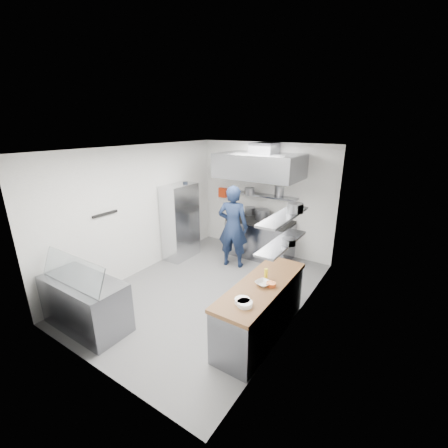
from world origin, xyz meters
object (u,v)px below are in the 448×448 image
Objects in this scene: gas_range at (260,239)px; chef at (233,227)px; wire_rack at (180,222)px; display_case at (86,303)px.

gas_range is 0.83× the size of chef.
wire_rack is (-1.35, -0.28, -0.04)m from chef.
gas_range is 2.04m from wire_rack.
wire_rack is at bearing -3.75° from chef.
wire_rack is 3.06m from display_case.
display_case is (-1.10, -4.10, -0.03)m from gas_range.
chef is 1.29× the size of display_case.
chef reaches higher than display_case.
chef is at bearing 75.94° from display_case.
display_case is (0.53, -2.98, -0.50)m from wire_rack.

